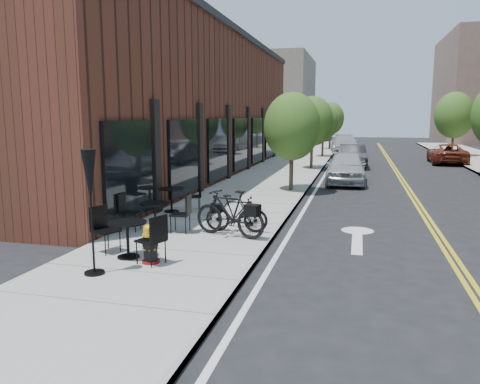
% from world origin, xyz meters
% --- Properties ---
extents(ground, '(120.00, 120.00, 0.00)m').
position_xyz_m(ground, '(0.00, 0.00, 0.00)').
color(ground, black).
rests_on(ground, ground).
extents(sidewalk_near, '(4.00, 70.00, 0.12)m').
position_xyz_m(sidewalk_near, '(-2.00, 10.00, 0.06)').
color(sidewalk_near, '#9E9B93').
rests_on(sidewalk_near, ground).
extents(building_near, '(5.00, 28.00, 7.00)m').
position_xyz_m(building_near, '(-6.50, 14.00, 3.50)').
color(building_near, '#4C2518').
rests_on(building_near, ground).
extents(bg_building_left, '(8.00, 14.00, 10.00)m').
position_xyz_m(bg_building_left, '(-8.00, 48.00, 5.00)').
color(bg_building_left, '#726656').
rests_on(bg_building_left, ground).
extents(tree_near_a, '(2.20, 2.20, 3.81)m').
position_xyz_m(tree_near_a, '(-0.60, 9.00, 2.60)').
color(tree_near_a, '#382B1E').
rests_on(tree_near_a, sidewalk_near).
extents(tree_near_b, '(2.30, 2.30, 3.98)m').
position_xyz_m(tree_near_b, '(-0.60, 17.00, 2.71)').
color(tree_near_b, '#382B1E').
rests_on(tree_near_b, sidewalk_near).
extents(tree_near_c, '(2.10, 2.10, 3.67)m').
position_xyz_m(tree_near_c, '(-0.60, 25.00, 2.53)').
color(tree_near_c, '#382B1E').
rests_on(tree_near_c, sidewalk_near).
extents(tree_near_d, '(2.40, 2.40, 4.11)m').
position_xyz_m(tree_near_d, '(-0.60, 33.00, 2.79)').
color(tree_near_d, '#382B1E').
rests_on(tree_near_d, sidewalk_near).
extents(tree_far_c, '(2.80, 2.80, 4.62)m').
position_xyz_m(tree_far_c, '(8.60, 28.00, 3.06)').
color(tree_far_c, '#382B1E').
rests_on(tree_far_c, sidewalk_far).
extents(fire_hydrant, '(0.45, 0.45, 0.82)m').
position_xyz_m(fire_hydrant, '(-2.00, -0.95, 0.51)').
color(fire_hydrant, maroon).
rests_on(fire_hydrant, sidewalk_near).
extents(bicycle_left, '(2.00, 1.06, 1.15)m').
position_xyz_m(bicycle_left, '(-1.02, 1.43, 0.70)').
color(bicycle_left, black).
rests_on(bicycle_left, sidewalk_near).
extents(bicycle_right, '(1.61, 0.57, 0.95)m').
position_xyz_m(bicycle_right, '(-0.97, 1.90, 0.60)').
color(bicycle_right, black).
rests_on(bicycle_right, sidewalk_near).
extents(bistro_set_a, '(1.87, 1.09, 0.99)m').
position_xyz_m(bistro_set_a, '(-2.60, -0.74, 0.62)').
color(bistro_set_a, black).
rests_on(bistro_set_a, sidewalk_near).
extents(bistro_set_b, '(1.80, 0.83, 0.96)m').
position_xyz_m(bistro_set_b, '(-2.99, 1.45, 0.60)').
color(bistro_set_b, black).
rests_on(bistro_set_b, sidewalk_near).
extents(bistro_set_c, '(1.79, 1.15, 0.96)m').
position_xyz_m(bistro_set_c, '(-3.53, 3.84, 0.60)').
color(bistro_set_c, black).
rests_on(bistro_set_c, sidewalk_near).
extents(patio_umbrella, '(0.37, 0.37, 2.31)m').
position_xyz_m(patio_umbrella, '(-2.73, -1.82, 1.78)').
color(patio_umbrella, black).
rests_on(patio_umbrella, sidewalk_near).
extents(parked_car_a, '(1.74, 4.26, 1.45)m').
position_xyz_m(parked_car_a, '(1.43, 12.22, 0.72)').
color(parked_car_a, '#A9AAB1').
rests_on(parked_car_a, ground).
extents(parked_car_b, '(1.79, 4.18, 1.34)m').
position_xyz_m(parked_car_b, '(1.60, 19.33, 0.67)').
color(parked_car_b, black).
rests_on(parked_car_b, ground).
extents(parked_car_c, '(2.65, 5.36, 1.50)m').
position_xyz_m(parked_car_c, '(0.80, 29.62, 0.75)').
color(parked_car_c, '#A5A6AA').
rests_on(parked_car_c, ground).
extents(parked_car_far, '(2.21, 4.57, 1.26)m').
position_xyz_m(parked_car_far, '(7.40, 22.80, 0.63)').
color(parked_car_far, maroon).
rests_on(parked_car_far, ground).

